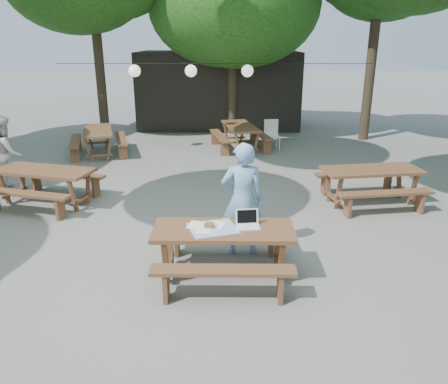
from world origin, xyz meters
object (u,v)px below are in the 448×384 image
picnic_table_nw (46,186)px  second_person (6,153)px  woman (242,199)px  plastic_chair (272,141)px  main_picnic_table (224,252)px

picnic_table_nw → second_person: size_ratio=1.33×
woman → second_person: woman is taller
second_person → plastic_chair: 7.46m
main_picnic_table → plastic_chair: 7.83m
main_picnic_table → picnic_table_nw: (-3.71, 2.89, 0.00)m
main_picnic_table → plastic_chair: (1.43, 7.70, -0.13)m
main_picnic_table → second_person: 6.27m
second_person → plastic_chair: (6.36, 3.85, -0.58)m
picnic_table_nw → second_person: (-1.22, 0.96, 0.45)m
main_picnic_table → plastic_chair: bearing=79.5°
plastic_chair → picnic_table_nw: bearing=-144.6°
woman → second_person: bearing=-32.8°
woman → picnic_table_nw: bearing=-30.2°
picnic_table_nw → second_person: second_person is taller
picnic_table_nw → plastic_chair: plastic_chair is taller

